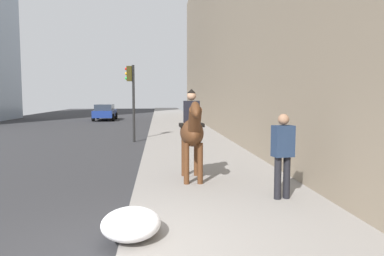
{
  "coord_description": "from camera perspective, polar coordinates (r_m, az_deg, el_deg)",
  "views": [
    {
      "loc": [
        -4.8,
        -0.56,
        2.17
      ],
      "look_at": [
        4.0,
        -1.37,
        1.4
      ],
      "focal_mm": 34.5,
      "sensor_mm": 36.0,
      "label": 1
    }
  ],
  "objects": [
    {
      "name": "snow_pile_near",
      "position": [
        5.62,
        -9.41,
        -14.35
      ],
      "size": [
        1.13,
        0.87,
        0.39
      ],
      "primitive_type": "ellipsoid",
      "color": "white",
      "rests_on": "sidewalk_slab"
    },
    {
      "name": "traffic_light_near_curb",
      "position": [
        17.53,
        -9.34,
        5.76
      ],
      "size": [
        0.2,
        0.44,
        3.61
      ],
      "color": "black",
      "rests_on": "ground"
    },
    {
      "name": "pedestrian_greeting",
      "position": [
        7.52,
        13.86,
        -3.36
      ],
      "size": [
        0.33,
        0.44,
        1.7
      ],
      "rotation": [
        0.0,
        0.0,
        0.2
      ],
      "color": "black",
      "rests_on": "sidewalk_slab"
    },
    {
      "name": "sidewalk_slab",
      "position": [
        5.42,
        10.6,
        -17.99
      ],
      "size": [
        120.0,
        3.9,
        0.12
      ],
      "primitive_type": "cube",
      "color": "gray",
      "rests_on": "ground"
    },
    {
      "name": "car_near_lane",
      "position": [
        34.0,
        -13.31,
        2.45
      ],
      "size": [
        4.58,
        1.95,
        1.44
      ],
      "rotation": [
        0.0,
        0.0,
        0.02
      ],
      "color": "navy",
      "rests_on": "ground"
    },
    {
      "name": "mounted_horse_near",
      "position": [
        8.88,
        -0.0,
        -0.45
      ],
      "size": [
        2.15,
        0.6,
        2.22
      ],
      "rotation": [
        0.0,
        0.0,
        3.14
      ],
      "color": "#4C2B16",
      "rests_on": "sidewalk_slab"
    }
  ]
}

